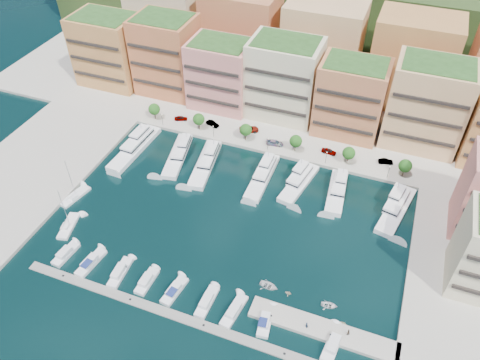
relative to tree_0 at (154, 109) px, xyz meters
The scene contains 57 objects.
ground 52.39m from the tree_0, 39.95° to the right, with size 400.00×400.00×0.00m, color black.
north_quay 49.34m from the tree_0, 35.47° to the left, with size 220.00×64.00×2.00m, color #9E998E.
west_quay 47.21m from the tree_0, 117.93° to the right, with size 34.00×76.00×2.00m, color #9E998E.
hillside 86.46m from the tree_0, 62.40° to the left, with size 240.00×40.00×58.00m, color #243817.
south_pontoon 73.65m from the tree_0, 59.77° to the right, with size 72.00×2.20×0.35m, color gray.
finger_pier 89.46m from the tree_0, 38.41° to the right, with size 32.00×5.00×2.00m, color #9E998E.
apartment_0 31.96m from the tree_0, 147.61° to the left, with size 22.00×16.50×24.80m.
apartment_1 21.20m from the tree_0, 102.21° to the left, with size 20.00×16.50×26.80m.
apartment_2 24.86m from the tree_0, 44.13° to the left, with size 20.00×15.50×22.80m.
apartment_3 43.22m from the tree_0, 25.95° to the left, with size 22.00×16.50×25.80m.
apartment_4 62.75m from the tree_0, 15.37° to the left, with size 20.00×15.50×23.80m.
apartment_5 84.60m from the tree_0, 12.71° to the left, with size 22.00×16.50×26.80m.
backblock_0 44.63m from the tree_0, 110.32° to the left, with size 26.00×18.00×30.00m, color beige.
backblock_1 44.63m from the tree_0, 69.68° to the left, with size 26.00×18.00×30.00m, color #B77644.
backblock_2 61.58m from the tree_0, 41.99° to the left, with size 26.00×18.00×30.00m, color #EAAE7C.
backblock_3 85.98m from the tree_0, 28.37° to the left, with size 26.00×18.00×30.00m, color #CB8C4A.
tree_0 is the anchor object (origin of this frame).
tree_1 16.00m from the tree_0, ahead, with size 3.80×3.80×5.65m.
tree_2 32.00m from the tree_0, ahead, with size 3.80×3.80×5.65m.
tree_3 48.00m from the tree_0, ahead, with size 3.80×3.80×5.65m.
tree_4 64.00m from the tree_0, ahead, with size 3.80×3.80×5.65m.
tree_5 80.00m from the tree_0, ahead, with size 3.80×3.80×5.65m.
lamppost_0 4.70m from the tree_0, 29.90° to the right, with size 0.30×0.30×4.20m.
lamppost_1 22.14m from the tree_0, ahead, with size 0.30×0.30×4.20m.
lamppost_2 40.08m from the tree_0, ahead, with size 0.30×0.30×4.20m.
lamppost_3 58.05m from the tree_0, ahead, with size 0.30×0.30×4.20m.
lamppost_4 76.04m from the tree_0, ahead, with size 0.30×0.30×4.20m.
yacht_0 15.63m from the tree_0, 84.58° to the right, with size 6.09×23.48×7.30m.
yacht_1 21.15m from the tree_0, 42.02° to the right, with size 8.54×20.99×7.30m.
yacht_2 28.89m from the tree_0, 30.03° to the right, with size 7.75×21.96×7.30m.
yacht_3 44.81m from the tree_0, 18.00° to the right, with size 4.67×20.35×7.30m.
yacht_4 54.70m from the tree_0, 13.65° to the right, with size 7.84×18.72×7.30m.
yacht_5 65.12m from the tree_0, 11.13° to the right, with size 6.04×17.90×7.30m.
yacht_6 81.28m from the tree_0, ahead, with size 8.79×20.61×7.30m.
cruiser_0 58.63m from the tree_0, 83.35° to the right, with size 3.24×7.84×2.55m.
cruiser_1 59.93m from the tree_0, 76.44° to the right, with size 3.56×9.12×2.66m.
cruiser_2 62.29m from the tree_0, 69.20° to the right, with size 3.12×8.93×2.55m.
cruiser_3 65.13m from the tree_0, 63.32° to the right, with size 2.70×7.49×2.55m.
cruiser_4 68.64m from the tree_0, 58.00° to the right, with size 3.59×8.35×2.66m.
cruiser_5 73.21m from the tree_0, 52.64° to the right, with size 2.68×8.48×2.55m.
cruiser_6 77.31m from the tree_0, 48.81° to the right, with size 3.68×9.14×2.55m.
cruiser_7 82.23m from the tree_0, 45.03° to the right, with size 3.52×7.94×2.66m.
cruiser_9 93.19m from the tree_0, 38.62° to the right, with size 3.63×9.16×2.55m.
sailboat_1 40.61m from the tree_0, 94.71° to the right, with size 4.62×9.69×13.20m.
sailboat_0 50.32m from the tree_0, 88.02° to the right, with size 4.89×9.45×13.20m.
tender_2 85.66m from the tree_0, 35.10° to the right, with size 2.62×3.67×0.76m, color white.
tender_3 90.67m from the tree_0, 35.43° to the right, with size 1.37×1.59×0.84m, color beige.
tender_1 78.24m from the tree_0, 39.16° to the right, with size 1.37×1.59×0.84m, color beige.
tender_0 74.54m from the tree_0, 41.33° to the right, with size 3.13×4.38×0.91m, color silver.
car_0 9.12m from the tree_0, 15.65° to the left, with size 1.70×4.23×1.44m, color gray.
car_1 19.78m from the tree_0, ahead, with size 1.60×4.60×1.52m, color gray.
car_2 31.91m from the tree_0, ahead, with size 2.85×6.17×1.72m, color gray.
car_3 41.42m from the tree_0, ahead, with size 2.16×5.32×1.54m, color gray.
car_4 58.03m from the tree_0, ahead, with size 1.80×4.47×1.52m, color gray.
car_5 74.82m from the tree_0, ahead, with size 1.50×4.29×1.41m, color gray.
person_0 87.45m from the tree_0, 40.33° to the right, with size 0.65×0.43×1.79m, color #212F43.
person_1 93.15m from the tree_0, 36.28° to the right, with size 0.84×0.66×1.73m, color #46382A.
Camera 1 is at (32.12, -76.65, 90.43)m, focal length 35.00 mm.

